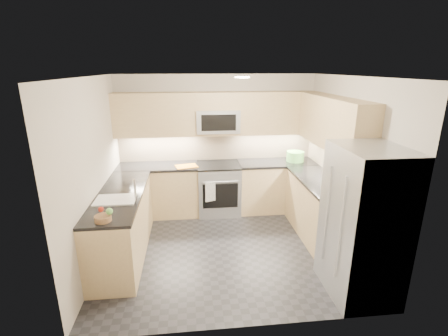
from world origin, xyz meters
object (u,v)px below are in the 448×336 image
(utensil_bowl, at_px, (295,156))
(cutting_board, at_px, (186,166))
(gas_range, at_px, (219,189))
(microwave, at_px, (218,121))
(fruit_basket, at_px, (103,218))
(refrigerator, at_px, (363,223))

(utensil_bowl, relative_size, cutting_board, 0.86)
(gas_range, height_order, utensil_bowl, utensil_bowl)
(microwave, distance_m, fruit_basket, 2.81)
(gas_range, bearing_deg, refrigerator, -59.12)
(gas_range, xyz_separation_m, microwave, (0.00, 0.12, 1.24))
(microwave, xyz_separation_m, fruit_basket, (-1.51, -2.25, -0.73))
(cutting_board, xyz_separation_m, fruit_basket, (-0.94, -2.02, 0.03))
(gas_range, bearing_deg, cutting_board, -169.79)
(cutting_board, relative_size, fruit_basket, 1.96)
(refrigerator, xyz_separation_m, utensil_bowl, (-0.02, 2.45, 0.13))
(microwave, bearing_deg, cutting_board, -158.33)
(utensil_bowl, height_order, fruit_basket, utensil_bowl)
(cutting_board, distance_m, fruit_basket, 2.23)
(gas_range, distance_m, cutting_board, 0.76)
(cutting_board, bearing_deg, gas_range, 10.21)
(cutting_board, bearing_deg, utensil_bowl, 3.71)
(gas_range, height_order, refrigerator, refrigerator)
(refrigerator, relative_size, fruit_basket, 9.56)
(cutting_board, height_order, fruit_basket, fruit_basket)
(fruit_basket, bearing_deg, gas_range, 54.49)
(microwave, bearing_deg, gas_range, -90.00)
(microwave, height_order, utensil_bowl, microwave)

